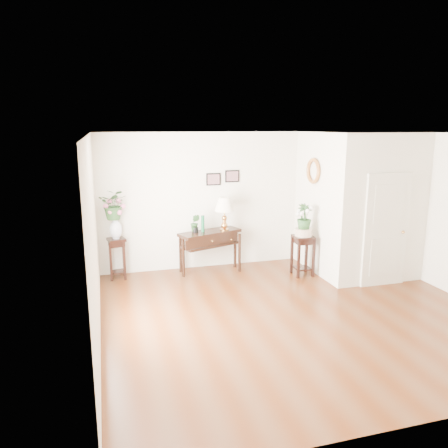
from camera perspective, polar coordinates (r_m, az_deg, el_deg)
name	(u,v)px	position (r m, az deg, el deg)	size (l,w,h in m)	color
floor	(296,314)	(7.16, 9.45, -11.50)	(6.00, 5.50, 0.02)	#4C2A15
ceiling	(304,134)	(6.54, 10.35, 11.50)	(6.00, 5.50, 0.02)	white
wall_back	(243,199)	(9.22, 2.52, 3.23)	(6.00, 0.02, 2.80)	silver
wall_front	(429,293)	(4.50, 25.21, -8.20)	(6.00, 0.02, 2.80)	silver
wall_left	(94,242)	(6.08, -16.62, -2.26)	(0.02, 5.50, 2.80)	silver
partition	(357,202)	(9.25, 16.94, 2.71)	(1.80, 1.95, 2.80)	silver
door	(386,230)	(8.51, 20.38, -0.77)	(0.90, 0.05, 2.10)	beige
art_print_left	(213,179)	(8.95, -1.38, 5.86)	(0.30, 0.02, 0.25)	black
art_print_right	(232,176)	(9.06, 1.08, 6.26)	(0.30, 0.02, 0.25)	black
wall_ornament	(313,171)	(8.80, 11.57, 6.80)	(0.51, 0.51, 0.07)	#B97630
console_table	(210,252)	(8.86, -1.84, -3.62)	(1.28, 0.43, 0.85)	black
table_lamp	(224,213)	(8.75, 0.05, 1.41)	(0.39, 0.39, 0.68)	#AF783B
green_vase	(203,223)	(8.68, -2.79, 0.09)	(0.07, 0.07, 0.33)	#104F2B
potted_plant	(195,224)	(8.65, -3.79, 0.04)	(0.19, 0.15, 0.35)	#244A22
plant_stand_a	(117,259)	(8.73, -13.77, -4.40)	(0.31, 0.31, 0.81)	black
porcelain_vase	(116,227)	(8.57, -13.98, -0.38)	(0.24, 0.24, 0.42)	silver
lily_arrangement	(114,203)	(8.48, -14.15, 2.68)	(0.52, 0.45, 0.58)	#244A22
plant_stand_b	(303,255)	(8.81, 10.22, -4.07)	(0.38, 0.38, 0.81)	black
ceramic_bowl	(304,232)	(8.69, 10.35, -1.02)	(0.33, 0.33, 0.15)	beige
narcissus	(304,217)	(8.62, 10.43, 0.90)	(0.29, 0.29, 0.51)	#244A22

